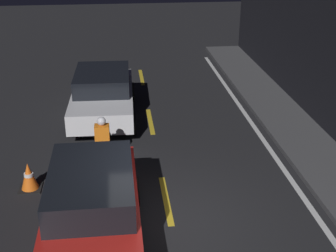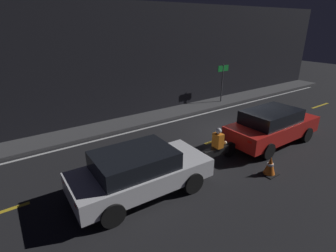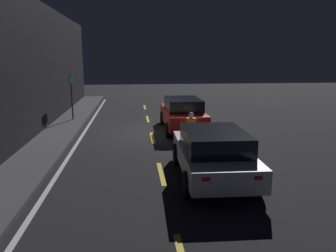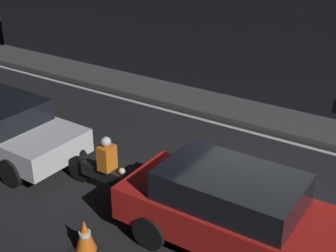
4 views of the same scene
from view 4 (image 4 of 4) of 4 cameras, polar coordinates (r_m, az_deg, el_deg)
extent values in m
plane|color=black|center=(10.33, 9.72, -8.97)|extent=(56.00, 56.00, 0.00)
cube|color=#424244|center=(13.77, 16.94, -0.20)|extent=(28.00, 1.62, 0.13)
cube|color=black|center=(13.75, 19.76, 12.38)|extent=(28.00, 0.30, 6.01)
cube|color=gold|center=(13.10, -12.68, -1.35)|extent=(2.00, 0.14, 0.01)
cube|color=gold|center=(10.68, 4.81, -7.38)|extent=(2.00, 0.14, 0.01)
cube|color=silver|center=(12.88, 15.46, -2.17)|extent=(25.20, 0.14, 0.01)
cube|color=silver|center=(12.36, -19.29, -0.64)|extent=(4.32, 1.97, 0.59)
cylinder|color=black|center=(12.04, -11.90, -1.96)|extent=(0.69, 0.20, 0.68)
cylinder|color=black|center=(11.07, -18.61, -5.44)|extent=(0.69, 0.20, 0.68)
cylinder|color=black|center=(13.95, -19.49, 0.99)|extent=(0.69, 0.20, 0.68)
cube|color=red|center=(8.62, 8.81, -11.24)|extent=(4.52, 1.73, 0.68)
cube|color=black|center=(8.35, 7.68, -7.39)|extent=(2.48, 1.56, 0.55)
cube|color=red|center=(9.85, -1.50, -4.65)|extent=(0.06, 0.20, 0.10)
cube|color=red|center=(9.09, -5.57, -7.60)|extent=(0.06, 0.20, 0.10)
cylinder|color=black|center=(9.16, 19.12, -12.69)|extent=(0.66, 0.18, 0.66)
cylinder|color=black|center=(9.94, 3.43, -7.81)|extent=(0.66, 0.18, 0.66)
cylinder|color=black|center=(8.79, -2.27, -12.87)|extent=(0.66, 0.18, 0.66)
cylinder|color=black|center=(9.98, -4.33, -7.83)|extent=(0.63, 0.09, 0.63)
cylinder|color=black|center=(10.88, -10.75, -5.18)|extent=(0.63, 0.11, 0.63)
cube|color=black|center=(10.33, -7.74, -5.75)|extent=(1.19, 0.26, 0.30)
sphere|color=#F2EABF|center=(9.92, -5.64, -5.49)|extent=(0.14, 0.14, 0.14)
cube|color=orange|center=(10.06, -7.45, -3.85)|extent=(0.29, 0.37, 0.55)
sphere|color=silver|center=(9.88, -7.57, -1.91)|extent=(0.22, 0.22, 0.22)
cube|color=black|center=(9.03, -9.93, -14.65)|extent=(0.52, 0.52, 0.03)
cone|color=orange|center=(8.82, -10.09, -12.96)|extent=(0.40, 0.40, 0.65)
cylinder|color=white|center=(8.80, -10.11, -12.80)|extent=(0.22, 0.22, 0.08)
camera|label=1|loc=(8.44, 69.42, 9.51)|focal=50.00mm
camera|label=2|loc=(12.50, -56.28, 10.78)|focal=28.00mm
camera|label=3|loc=(20.18, -31.84, 15.23)|focal=35.00mm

